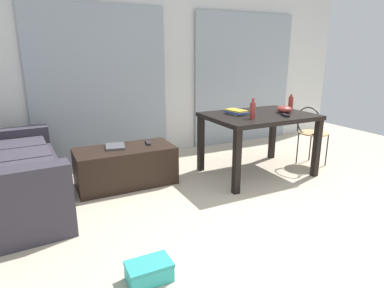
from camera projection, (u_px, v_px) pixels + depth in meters
ground_plane at (252, 192)px, 3.50m from camera, size 7.33×7.33×0.00m
wall_back at (178, 70)px, 4.83m from camera, size 6.04×0.10×2.43m
curtains at (180, 83)px, 4.81m from camera, size 4.13×0.03×2.07m
couch at (8, 177)px, 3.07m from camera, size 0.92×1.75×0.81m
coffee_table at (126, 166)px, 3.67m from camera, size 1.09×0.53×0.43m
craft_table at (259, 122)px, 3.90m from camera, size 1.25×0.90×0.75m
wire_chair at (311, 129)px, 4.22m from camera, size 0.38×0.39×0.80m
bottle_near at (253, 110)px, 3.58m from camera, size 0.07×0.07×0.23m
bottle_far at (291, 103)px, 4.12m from camera, size 0.06×0.06×0.20m
bowl at (284, 109)px, 3.96m from camera, size 0.18×0.18×0.09m
book_stack at (236, 112)px, 3.85m from camera, size 0.20×0.29×0.05m
tv_remote_on_table at (285, 115)px, 3.74m from camera, size 0.09×0.15×0.02m
scissors at (254, 112)px, 3.98m from camera, size 0.11×0.07×0.00m
tv_remote_primary at (148, 143)px, 3.78m from camera, size 0.08×0.18×0.02m
magazine at (115, 146)px, 3.63m from camera, size 0.26×0.30×0.02m
shoebox at (149, 271)px, 2.13m from camera, size 0.30×0.19×0.13m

